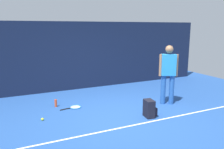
% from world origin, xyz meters
% --- Properties ---
extents(ground_plane, '(12.00, 12.00, 0.00)m').
position_xyz_m(ground_plane, '(0.00, 0.00, 0.00)').
color(ground_plane, '#234C93').
extents(back_fence, '(10.00, 0.10, 2.39)m').
position_xyz_m(back_fence, '(0.00, 3.00, 1.19)').
color(back_fence, '#141E38').
rests_on(back_fence, ground).
extents(court_line, '(9.00, 0.05, 0.00)m').
position_xyz_m(court_line, '(0.00, -0.62, 0.00)').
color(court_line, white).
rests_on(court_line, ground).
extents(tennis_player, '(0.47, 0.39, 1.70)m').
position_xyz_m(tennis_player, '(1.71, 0.28, 0.97)').
color(tennis_player, '#2659A5').
rests_on(tennis_player, ground).
extents(tennis_racket, '(0.63, 0.37, 0.03)m').
position_xyz_m(tennis_racket, '(-0.82, 1.10, 0.01)').
color(tennis_racket, black).
rests_on(tennis_racket, ground).
extents(backpack, '(0.31, 0.32, 0.44)m').
position_xyz_m(backpack, '(0.68, -0.35, 0.21)').
color(backpack, black).
rests_on(backpack, ground).
extents(tennis_ball_near_player, '(0.07, 0.07, 0.07)m').
position_xyz_m(tennis_ball_near_player, '(-1.77, 0.56, 0.03)').
color(tennis_ball_near_player, '#CCE033').
rests_on(tennis_ball_near_player, ground).
extents(water_bottle, '(0.07, 0.07, 0.21)m').
position_xyz_m(water_bottle, '(-1.27, 1.40, 0.10)').
color(water_bottle, '#D84C26').
rests_on(water_bottle, ground).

